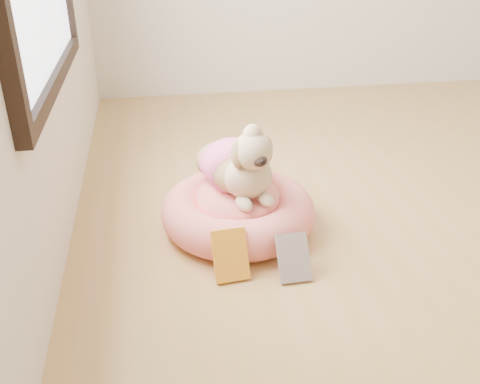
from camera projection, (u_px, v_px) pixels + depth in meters
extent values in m
cylinder|color=#FF6374|center=(238.00, 217.00, 2.33)|extent=(0.49, 0.49, 0.10)
torus|color=#FF6374|center=(238.00, 210.00, 2.32)|extent=(0.67, 0.67, 0.17)
cylinder|color=#FF6374|center=(238.00, 202.00, 2.30)|extent=(0.35, 0.35, 0.09)
cube|color=yellow|center=(230.00, 255.00, 2.00)|extent=(0.14, 0.12, 0.19)
cube|color=white|center=(293.00, 257.00, 2.01)|extent=(0.12, 0.13, 0.16)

